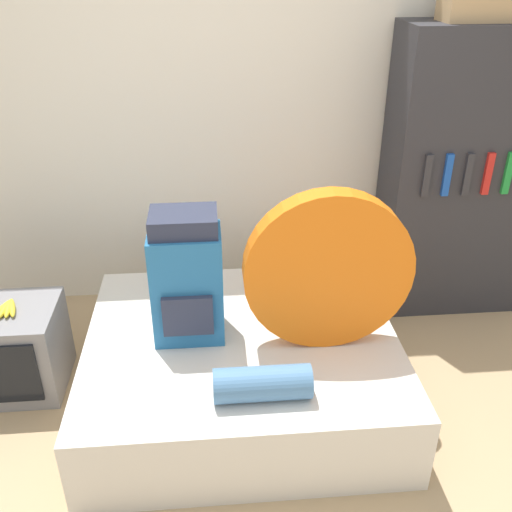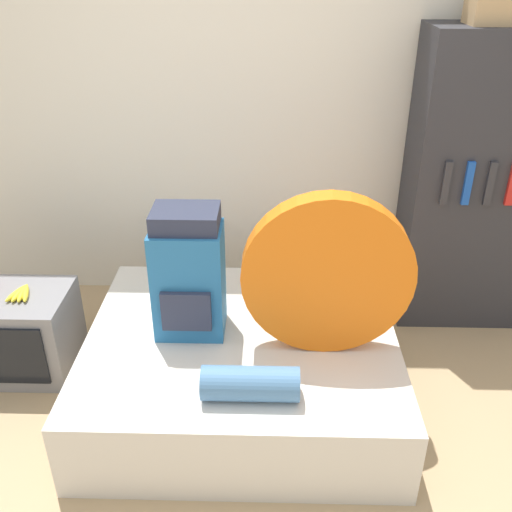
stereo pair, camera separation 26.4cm
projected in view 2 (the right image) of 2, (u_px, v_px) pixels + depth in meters
The scene contains 10 objects.
ground_plane at pixel (244, 508), 2.44m from camera, with size 16.00×16.00×0.00m, color tan.
wall_back at pixel (256, 101), 3.41m from camera, with size 8.00×0.05×2.60m.
bed at pixel (242, 365), 2.96m from camera, with size 1.55×1.35×0.40m.
backpack at pixel (189, 274), 2.76m from camera, with size 0.34×0.29×0.66m.
tent_bag at pixel (327, 275), 2.60m from camera, with size 0.79×0.11×0.79m.
sleeping_roll at pixel (250, 384), 2.43m from camera, with size 0.42×0.15×0.15m.
television at pixel (14, 332), 3.14m from camera, with size 0.64×0.46×0.48m.
banana_bunch at pixel (21, 293), 3.02m from camera, with size 0.13×0.18×0.03m.
bookshelf at pixel (485, 185), 3.34m from camera, with size 0.90×0.43×1.76m.
cardboard_box at pixel (506, 4), 2.86m from camera, with size 0.36×0.22×0.19m.
Camera 2 is at (0.09, -1.62, 2.11)m, focal length 40.00 mm.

